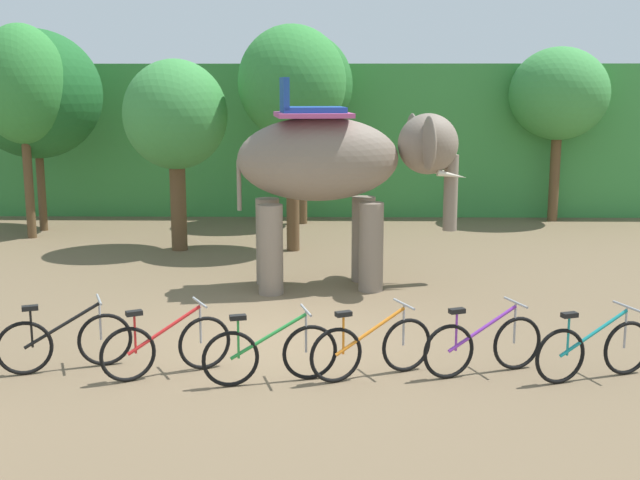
{
  "coord_description": "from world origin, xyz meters",
  "views": [
    {
      "loc": [
        0.78,
        -11.2,
        3.65
      ],
      "look_at": [
        0.58,
        1.0,
        1.3
      ],
      "focal_mm": 45.33,
      "sensor_mm": 36.0,
      "label": 1
    }
  ],
  "objects_px": {
    "tree_far_left": "(35,94)",
    "tree_center_right": "(302,85)",
    "bike_orange": "(372,348)",
    "bike_teal": "(594,350)",
    "tree_center": "(559,94)",
    "elephant": "(337,167)",
    "tree_right": "(22,85)",
    "tree_far_right": "(292,84)",
    "bike_green": "(270,353)",
    "bike_red": "(167,346)",
    "bike_black": "(65,342)",
    "tree_left": "(175,116)",
    "bike_purple": "(483,345)"
  },
  "relations": [
    {
      "from": "bike_orange",
      "to": "bike_teal",
      "type": "xyz_separation_m",
      "value": [
        2.79,
        -0.03,
        0.0
      ]
    },
    {
      "from": "tree_far_right",
      "to": "bike_orange",
      "type": "height_order",
      "value": "tree_far_right"
    },
    {
      "from": "bike_green",
      "to": "tree_right",
      "type": "bearing_deg",
      "value": 124.17
    },
    {
      "from": "bike_teal",
      "to": "bike_purple",
      "type": "bearing_deg",
      "value": 173.01
    },
    {
      "from": "bike_purple",
      "to": "bike_teal",
      "type": "height_order",
      "value": "same"
    },
    {
      "from": "tree_left",
      "to": "tree_center_right",
      "type": "distance_m",
      "value": 4.49
    },
    {
      "from": "bike_teal",
      "to": "elephant",
      "type": "bearing_deg",
      "value": 124.12
    },
    {
      "from": "tree_left",
      "to": "tree_center",
      "type": "bearing_deg",
      "value": 23.55
    },
    {
      "from": "tree_far_right",
      "to": "bike_red",
      "type": "relative_size",
      "value": 3.22
    },
    {
      "from": "tree_center_right",
      "to": "bike_teal",
      "type": "relative_size",
      "value": 3.08
    },
    {
      "from": "tree_center_right",
      "to": "bike_red",
      "type": "bearing_deg",
      "value": -96.42
    },
    {
      "from": "elephant",
      "to": "bike_green",
      "type": "xyz_separation_m",
      "value": [
        -0.84,
        -4.93,
        -1.82
      ]
    },
    {
      "from": "elephant",
      "to": "bike_purple",
      "type": "distance_m",
      "value": 5.25
    },
    {
      "from": "bike_black",
      "to": "tree_center",
      "type": "bearing_deg",
      "value": 51.55
    },
    {
      "from": "tree_center",
      "to": "bike_green",
      "type": "relative_size",
      "value": 2.8
    },
    {
      "from": "tree_center",
      "to": "elephant",
      "type": "xyz_separation_m",
      "value": [
        -5.93,
        -7.41,
        -1.2
      ]
    },
    {
      "from": "tree_far_left",
      "to": "tree_center_right",
      "type": "distance_m",
      "value": 6.67
    },
    {
      "from": "bike_orange",
      "to": "tree_center_right",
      "type": "bearing_deg",
      "value": 96.43
    },
    {
      "from": "bike_teal",
      "to": "bike_black",
      "type": "bearing_deg",
      "value": 178.14
    },
    {
      "from": "bike_green",
      "to": "bike_teal",
      "type": "relative_size",
      "value": 1.02
    },
    {
      "from": "elephant",
      "to": "bike_green",
      "type": "bearing_deg",
      "value": -99.72
    },
    {
      "from": "tree_center",
      "to": "bike_purple",
      "type": "distance_m",
      "value": 13.01
    },
    {
      "from": "tree_far_right",
      "to": "tree_center",
      "type": "xyz_separation_m",
      "value": [
        6.89,
        4.13,
        -0.27
      ]
    },
    {
      "from": "bike_orange",
      "to": "bike_teal",
      "type": "height_order",
      "value": "same"
    },
    {
      "from": "elephant",
      "to": "bike_black",
      "type": "height_order",
      "value": "elephant"
    },
    {
      "from": "tree_far_left",
      "to": "bike_green",
      "type": "height_order",
      "value": "tree_far_left"
    },
    {
      "from": "tree_far_right",
      "to": "elephant",
      "type": "distance_m",
      "value": 3.72
    },
    {
      "from": "tree_center_right",
      "to": "bike_orange",
      "type": "height_order",
      "value": "tree_center_right"
    },
    {
      "from": "tree_far_right",
      "to": "bike_teal",
      "type": "bearing_deg",
      "value": -62.5
    },
    {
      "from": "tree_far_left",
      "to": "tree_far_right",
      "type": "relative_size",
      "value": 1.02
    },
    {
      "from": "tree_center",
      "to": "bike_orange",
      "type": "xyz_separation_m",
      "value": [
        -5.51,
        -12.11,
        -3.02
      ]
    },
    {
      "from": "tree_right",
      "to": "bike_black",
      "type": "bearing_deg",
      "value": -67.36
    },
    {
      "from": "tree_center",
      "to": "bike_red",
      "type": "distance_m",
      "value": 14.87
    },
    {
      "from": "tree_center",
      "to": "bike_teal",
      "type": "distance_m",
      "value": 12.8
    },
    {
      "from": "bike_teal",
      "to": "tree_center_right",
      "type": "bearing_deg",
      "value": 109.42
    },
    {
      "from": "bike_green",
      "to": "bike_orange",
      "type": "distance_m",
      "value": 1.29
    },
    {
      "from": "bike_red",
      "to": "bike_orange",
      "type": "relative_size",
      "value": 0.97
    },
    {
      "from": "tree_center_right",
      "to": "elephant",
      "type": "relative_size",
      "value": 1.19
    },
    {
      "from": "bike_black",
      "to": "bike_red",
      "type": "height_order",
      "value": "same"
    },
    {
      "from": "bike_red",
      "to": "bike_purple",
      "type": "distance_m",
      "value": 4.03
    },
    {
      "from": "tree_far_left",
      "to": "elephant",
      "type": "bearing_deg",
      "value": -37.47
    },
    {
      "from": "bike_orange",
      "to": "tree_right",
      "type": "bearing_deg",
      "value": 129.7
    },
    {
      "from": "tree_right",
      "to": "bike_black",
      "type": "relative_size",
      "value": 3.15
    },
    {
      "from": "bike_green",
      "to": "bike_purple",
      "type": "relative_size",
      "value": 1.03
    },
    {
      "from": "tree_left",
      "to": "bike_green",
      "type": "relative_size",
      "value": 2.53
    },
    {
      "from": "tree_left",
      "to": "bike_red",
      "type": "bearing_deg",
      "value": -80.48
    },
    {
      "from": "bike_purple",
      "to": "bike_orange",
      "type": "bearing_deg",
      "value": -174.72
    },
    {
      "from": "tree_right",
      "to": "tree_far_right",
      "type": "xyz_separation_m",
      "value": [
        6.42,
        -1.42,
        0.02
      ]
    },
    {
      "from": "tree_center_right",
      "to": "bike_green",
      "type": "height_order",
      "value": "tree_center_right"
    },
    {
      "from": "tree_far_left",
      "to": "bike_red",
      "type": "distance_m",
      "value": 12.04
    }
  ]
}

